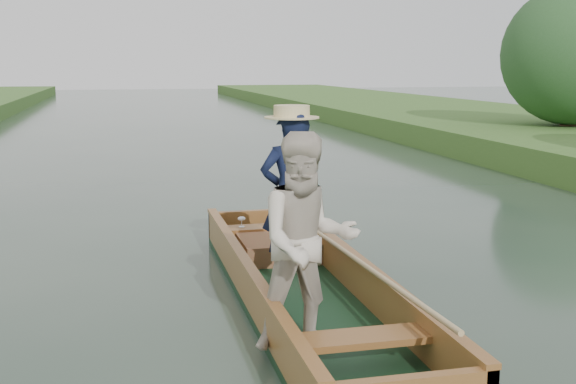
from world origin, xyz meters
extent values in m
plane|color=#283D30|center=(0.00, 0.00, 0.00)|extent=(120.00, 120.00, 0.00)
cylinder|color=#47331E|center=(9.80, 10.49, 1.01)|extent=(0.44, 0.44, 2.02)
sphere|color=#1F471C|center=(9.80, 10.49, 2.42)|extent=(3.59, 3.59, 3.59)
cube|color=black|center=(0.00, 0.00, 0.04)|extent=(1.10, 5.00, 0.08)
cube|color=olive|center=(-0.51, 0.00, 0.24)|extent=(0.08, 5.00, 0.32)
cube|color=olive|center=(0.51, 0.00, 0.24)|extent=(0.08, 5.00, 0.32)
cube|color=olive|center=(0.00, 2.46, 0.24)|extent=(1.10, 0.08, 0.32)
cube|color=olive|center=(-0.51, 0.00, 0.42)|extent=(0.10, 5.00, 0.04)
cube|color=olive|center=(0.51, 0.00, 0.42)|extent=(0.10, 5.00, 0.04)
cube|color=olive|center=(0.00, 1.90, 0.30)|extent=(0.94, 0.30, 0.05)
cube|color=olive|center=(0.00, -1.60, 0.30)|extent=(0.94, 0.30, 0.05)
imported|color=black|center=(0.02, 0.52, 0.92)|extent=(0.61, 0.40, 1.67)
cylinder|color=beige|center=(0.02, 0.52, 1.71)|extent=(0.52, 0.52, 0.12)
imported|color=beige|center=(-0.27, -1.14, 0.89)|extent=(0.79, 0.61, 1.62)
cube|color=#983331|center=(0.09, 1.44, 0.19)|extent=(0.85, 0.90, 0.22)
sphere|color=tan|center=(0.33, 1.34, 0.40)|extent=(0.18, 0.18, 0.18)
sphere|color=tan|center=(0.33, 1.33, 0.53)|extent=(0.13, 0.13, 0.13)
sphere|color=tan|center=(0.29, 1.33, 0.59)|extent=(0.05, 0.05, 0.05)
sphere|color=tan|center=(0.38, 1.33, 0.59)|extent=(0.05, 0.05, 0.05)
sphere|color=tan|center=(0.33, 1.28, 0.52)|extent=(0.05, 0.05, 0.05)
sphere|color=tan|center=(0.25, 1.32, 0.42)|extent=(0.06, 0.06, 0.06)
sphere|color=tan|center=(0.41, 1.32, 0.42)|extent=(0.06, 0.06, 0.06)
sphere|color=tan|center=(0.29, 1.31, 0.32)|extent=(0.07, 0.07, 0.07)
sphere|color=tan|center=(0.38, 1.31, 0.32)|extent=(0.07, 0.07, 0.07)
cylinder|color=silver|center=(-0.24, 1.90, 0.33)|extent=(0.07, 0.07, 0.01)
cylinder|color=silver|center=(-0.24, 1.90, 0.37)|extent=(0.01, 0.01, 0.08)
ellipsoid|color=silver|center=(-0.24, 1.90, 0.43)|extent=(0.09, 0.09, 0.05)
cylinder|color=tan|center=(0.43, -0.04, 0.46)|extent=(0.04, 4.40, 0.20)
camera|label=1|loc=(-1.57, -6.09, 2.17)|focal=45.00mm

